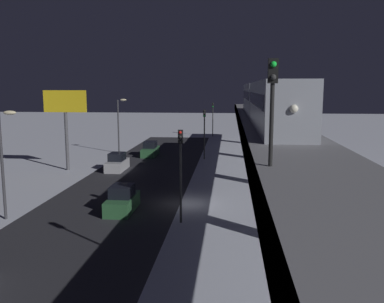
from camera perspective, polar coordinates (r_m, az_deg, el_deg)
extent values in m
plane|color=silver|center=(33.18, -0.82, -7.25)|extent=(240.00, 240.00, 0.00)
cube|color=#28282D|center=(34.30, -10.86, -6.86)|extent=(11.00, 88.48, 0.01)
cube|color=slate|center=(32.04, 11.11, 2.65)|extent=(5.00, 88.48, 0.80)
cube|color=#38383D|center=(31.89, 6.85, 2.73)|extent=(0.24, 86.71, 0.80)
cylinder|color=slate|center=(68.95, 7.99, 3.34)|extent=(1.40, 1.40, 5.43)
cylinder|color=slate|center=(54.30, 8.69, 1.87)|extent=(1.40, 1.40, 5.43)
cylinder|color=slate|center=(39.74, 9.92, -0.68)|extent=(1.40, 1.40, 5.43)
cylinder|color=slate|center=(25.38, 12.56, -6.15)|extent=(1.40, 1.40, 5.43)
cube|color=#999EA8|center=(30.90, 11.41, 6.33)|extent=(2.90, 18.00, 3.40)
cube|color=black|center=(30.89, 11.43, 7.08)|extent=(2.94, 16.20, 0.90)
cube|color=#999EA8|center=(49.43, 9.14, 7.25)|extent=(2.90, 18.00, 3.40)
cube|color=black|center=(49.42, 9.15, 7.72)|extent=(2.94, 16.20, 0.90)
sphere|color=white|center=(21.92, 13.90, 5.75)|extent=(0.44, 0.44, 0.44)
cylinder|color=black|center=(15.70, 10.92, 3.75)|extent=(0.16, 0.16, 3.20)
cube|color=black|center=(15.66, 11.13, 10.87)|extent=(0.36, 0.28, 0.90)
sphere|color=#19F23F|center=(15.51, 11.22, 11.74)|extent=(0.22, 0.22, 0.22)
sphere|color=#333333|center=(15.49, 11.17, 10.04)|extent=(0.22, 0.22, 0.22)
cube|color=#B2B2B7|center=(47.10, -10.30, -1.89)|extent=(1.80, 4.27, 1.10)
cube|color=black|center=(46.93, -10.33, -0.70)|extent=(1.58, 2.05, 0.87)
cube|color=#2D6038|center=(56.42, -5.79, -0.03)|extent=(1.80, 4.62, 1.10)
cube|color=black|center=(56.28, -5.80, 0.96)|extent=(1.58, 2.22, 0.87)
cube|color=#2D6038|center=(31.63, -9.60, -7.14)|extent=(1.80, 4.24, 1.10)
cube|color=black|center=(31.37, -9.65, -5.41)|extent=(1.58, 2.04, 0.87)
cylinder|color=#2D2D2D|center=(28.03, -1.57, -4.44)|extent=(0.16, 0.16, 5.50)
cube|color=black|center=(27.48, -1.60, 2.07)|extent=(0.32, 0.32, 0.90)
sphere|color=red|center=(27.27, -1.64, 2.65)|extent=(0.20, 0.20, 0.20)
sphere|color=black|center=(27.30, -1.64, 2.02)|extent=(0.20, 0.20, 0.20)
sphere|color=black|center=(27.34, -1.64, 1.40)|extent=(0.20, 0.20, 0.20)
cylinder|color=#2D2D2D|center=(53.16, 1.72, 1.86)|extent=(0.16, 0.16, 5.50)
cube|color=black|center=(52.87, 1.73, 5.30)|extent=(0.32, 0.32, 0.90)
sphere|color=black|center=(52.67, 1.72, 5.62)|extent=(0.20, 0.20, 0.20)
sphere|color=black|center=(52.69, 1.72, 5.29)|extent=(0.20, 0.20, 0.20)
sphere|color=#19E53F|center=(52.71, 1.72, 4.97)|extent=(0.20, 0.20, 0.20)
cylinder|color=#2D2D2D|center=(78.58, 2.89, 4.10)|extent=(0.16, 0.16, 5.50)
cube|color=black|center=(78.39, 2.91, 6.43)|extent=(0.32, 0.32, 0.90)
sphere|color=black|center=(78.20, 2.90, 6.65)|extent=(0.20, 0.20, 0.20)
sphere|color=black|center=(78.21, 2.90, 6.43)|extent=(0.20, 0.20, 0.20)
sphere|color=#19E53F|center=(78.22, 2.90, 6.21)|extent=(0.20, 0.20, 0.20)
cylinder|color=#4C4C51|center=(48.13, -16.92, 1.35)|extent=(0.36, 0.36, 6.50)
cube|color=yellow|center=(47.79, -17.16, 6.65)|extent=(4.80, 0.30, 2.40)
cylinder|color=#38383D|center=(31.43, -24.74, -1.94)|extent=(0.20, 0.20, 7.50)
ellipsoid|color=#F4E5B2|center=(30.61, -23.89, 4.92)|extent=(0.90, 0.44, 0.30)
cylinder|color=#38383D|center=(59.08, -10.14, 3.40)|extent=(0.20, 0.20, 7.50)
ellipsoid|color=#F4E5B2|center=(58.64, -9.48, 7.05)|extent=(0.90, 0.44, 0.30)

